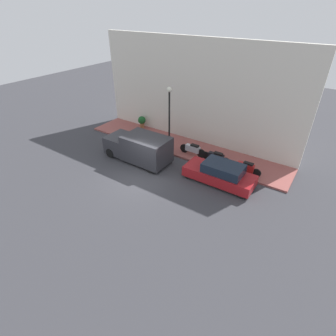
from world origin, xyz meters
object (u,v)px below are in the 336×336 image
motorcycle_black (216,157)px  streetlamp (169,110)px  motorcycle_red (246,167)px  potted_plant (142,121)px  delivery_van (138,147)px  parked_car (220,174)px  scooter_silver (193,149)px

motorcycle_black → streetlamp: size_ratio=0.44×
motorcycle_red → motorcycle_black: 2.22m
motorcycle_black → potted_plant: size_ratio=2.00×
delivery_van → potted_plant: size_ratio=4.63×
delivery_van → streetlamp: bearing=-27.9°
motorcycle_red → potted_plant: bearing=78.6°
potted_plant → motorcycle_red: bearing=-101.4°
parked_car → motorcycle_red: parked_car is taller
motorcycle_black → scooter_silver: bearing=90.9°
motorcycle_red → scooter_silver: bearing=86.3°
parked_car → motorcycle_black: parked_car is taller
parked_car → potted_plant: parked_car is taller
scooter_silver → motorcycle_red: (-0.26, -4.03, -0.01)m
parked_car → scooter_silver: parked_car is taller
parked_car → delivery_van: delivery_van is taller
delivery_van → motorcycle_black: delivery_van is taller
potted_plant → motorcycle_black: bearing=-102.5°
motorcycle_black → streetlamp: bearing=96.2°
delivery_van → streetlamp: size_ratio=1.02×
streetlamp → motorcycle_red: bearing=-89.0°
scooter_silver → streetlamp: size_ratio=0.44×
scooter_silver → motorcycle_black: (0.03, -1.83, -0.05)m
delivery_van → potted_plant: bearing=36.3°
motorcycle_red → motorcycle_black: size_ratio=1.00×
delivery_van → scooter_silver: bearing=-49.4°
motorcycle_black → potted_plant: 8.18m
delivery_van → motorcycle_black: size_ratio=2.32×
delivery_van → motorcycle_black: bearing=-61.8°
streetlamp → potted_plant: size_ratio=4.55×
delivery_van → potted_plant: delivery_van is taller
motorcycle_black → potted_plant: (1.77, 7.99, 0.19)m
parked_car → streetlamp: bearing=72.1°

